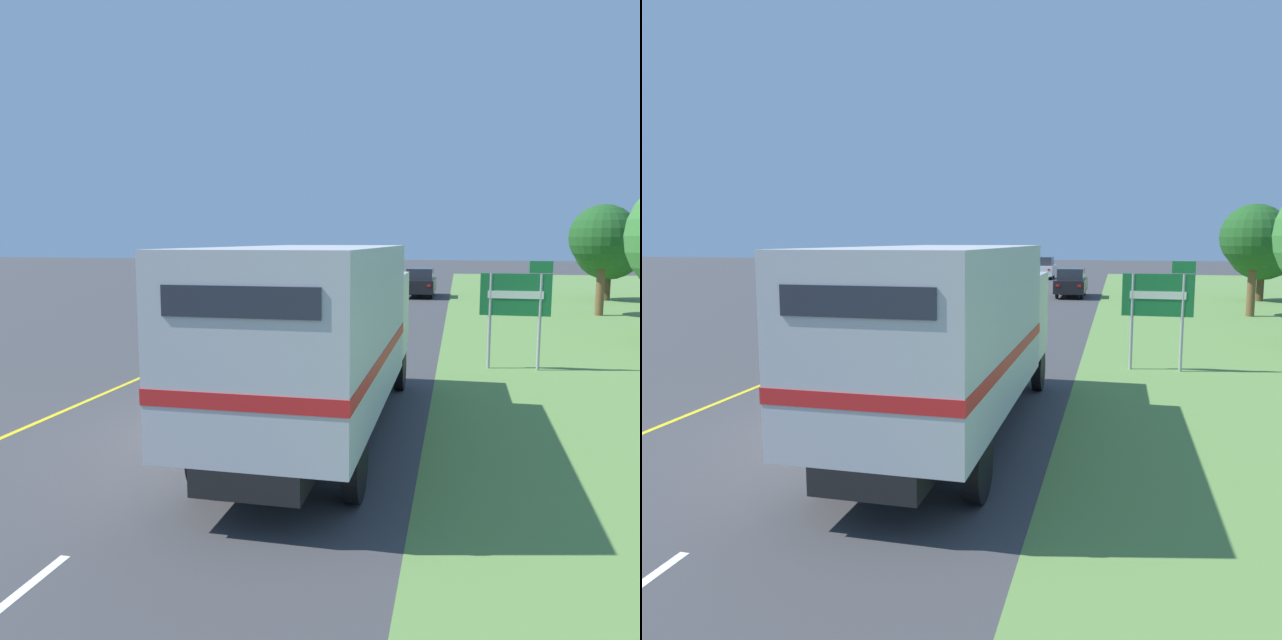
{
  "view_description": "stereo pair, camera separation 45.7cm",
  "coord_description": "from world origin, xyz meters",
  "views": [
    {
      "loc": [
        4.22,
        -10.86,
        3.52
      ],
      "look_at": [
        0.3,
        6.74,
        1.2
      ],
      "focal_mm": 35.0,
      "sensor_mm": 36.0,
      "label": 1
    },
    {
      "loc": [
        4.67,
        -10.76,
        3.52
      ],
      "look_at": [
        0.3,
        6.74,
        1.2
      ],
      "focal_mm": 35.0,
      "sensor_mm": 36.0,
      "label": 2
    }
  ],
  "objects": [
    {
      "name": "centre_dash_near",
      "position": [
        0.0,
        0.25,
        0.0
      ],
      "size": [
        0.12,
        2.6,
        0.01
      ],
      "primitive_type": "cube",
      "color": "white",
      "rests_on": "ground"
    },
    {
      "name": "lead_car_black_ahead",
      "position": [
        1.9,
        28.33,
        0.91
      ],
      "size": [
        1.8,
        4.56,
        1.79
      ],
      "color": "black",
      "rests_on": "ground"
    },
    {
      "name": "centre_dash_mid_b",
      "position": [
        0.0,
        13.45,
        0.0
      ],
      "size": [
        0.12,
        2.6,
        0.01
      ],
      "primitive_type": "cube",
      "color": "white",
      "rests_on": "ground"
    },
    {
      "name": "centre_dash_far",
      "position": [
        0.0,
        20.05,
        0.0
      ],
      "size": [
        0.12,
        2.6,
        0.01
      ],
      "primitive_type": "cube",
      "color": "white",
      "rests_on": "ground"
    },
    {
      "name": "roadside_tree_mid",
      "position": [
        10.69,
        20.33,
        3.62
      ],
      "size": [
        3.02,
        3.02,
        5.16
      ],
      "color": "brown",
      "rests_on": "ground"
    },
    {
      "name": "lead_car_white_ahead",
      "position": [
        -1.81,
        46.0,
        1.0
      ],
      "size": [
        1.8,
        4.09,
        1.99
      ],
      "color": "black",
      "rests_on": "ground"
    },
    {
      "name": "roadside_tree_far",
      "position": [
        12.68,
        28.24,
        3.18
      ],
      "size": [
        3.94,
        3.94,
        5.16
      ],
      "color": "#4C3823",
      "rests_on": "ground"
    },
    {
      "name": "highway_sign",
      "position": [
        5.77,
        6.66,
        1.93
      ],
      "size": [
        1.86,
        0.09,
        2.96
      ],
      "color": "#9E9EA3",
      "rests_on": "ground"
    },
    {
      "name": "centre_dash_mid_a",
      "position": [
        0.0,
        6.85,
        0.0
      ],
      "size": [
        0.12,
        2.6,
        0.01
      ],
      "primitive_type": "cube",
      "color": "white",
      "rests_on": "ground"
    },
    {
      "name": "centre_dash_farthest",
      "position": [
        0.0,
        26.65,
        0.0
      ],
      "size": [
        0.12,
        2.6,
        0.01
      ],
      "primitive_type": "cube",
      "color": "white",
      "rests_on": "ground"
    },
    {
      "name": "horse_trailer_truck",
      "position": [
        1.85,
        -0.26,
        1.93
      ],
      "size": [
        2.51,
        8.75,
        3.41
      ],
      "color": "black",
      "rests_on": "ground"
    },
    {
      "name": "lead_car_white",
      "position": [
        -2.01,
        13.44,
        0.96
      ],
      "size": [
        1.8,
        4.55,
        1.89
      ],
      "color": "black",
      "rests_on": "ground"
    },
    {
      "name": "ground_plane",
      "position": [
        0.0,
        0.0,
        0.0
      ],
      "size": [
        200.0,
        200.0,
        0.0
      ],
      "primitive_type": "plane",
      "color": "#3D3D3F"
    },
    {
      "name": "edge_line_yellow",
      "position": [
        -3.7,
        20.12,
        0.0
      ],
      "size": [
        0.12,
        71.85,
        0.01
      ],
      "primitive_type": "cube",
      "color": "yellow",
      "rests_on": "ground"
    }
  ]
}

